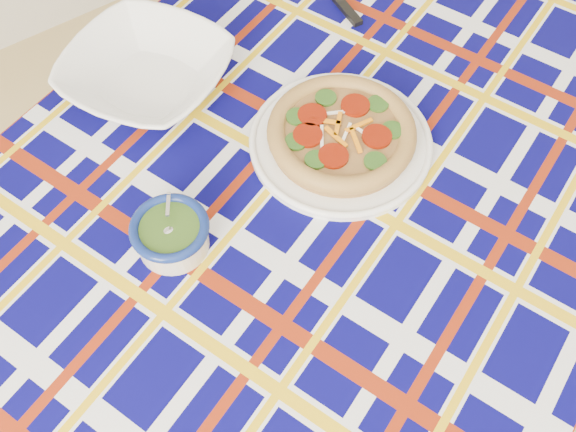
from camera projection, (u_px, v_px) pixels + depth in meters
dining_table at (288, 237)px, 1.09m from camera, size 1.82×1.47×0.74m
tablecloth at (288, 230)px, 1.07m from camera, size 1.87×1.52×0.10m
main_focaccia_plate at (341, 133)px, 1.07m from camera, size 0.42×0.42×0.06m
pesto_bowl at (171, 233)px, 0.96m from camera, size 0.16×0.16×0.07m
serving_bowl at (147, 73)px, 1.14m from camera, size 0.39×0.39×0.07m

